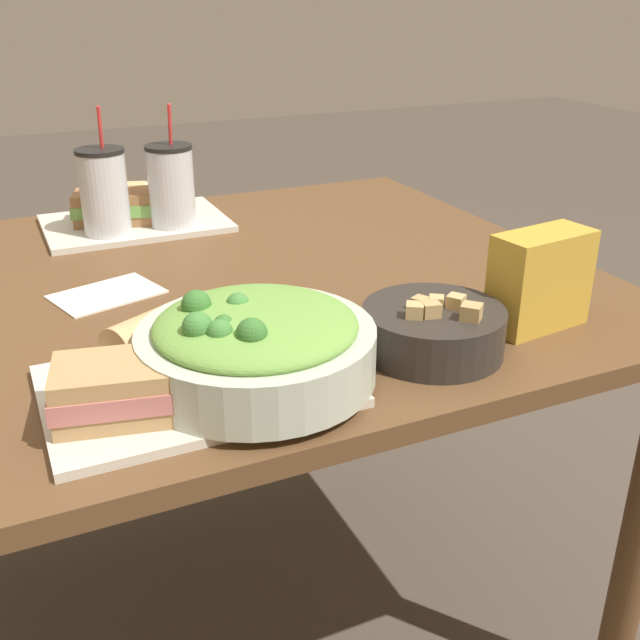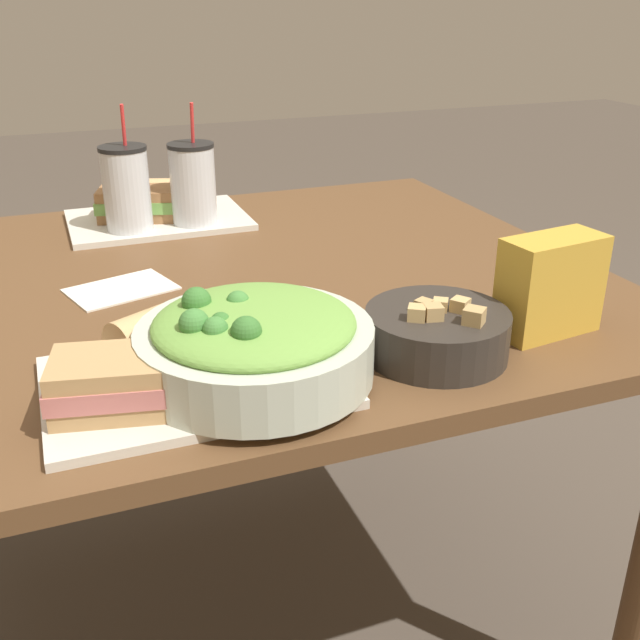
% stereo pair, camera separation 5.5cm
% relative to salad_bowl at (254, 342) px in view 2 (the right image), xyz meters
% --- Properties ---
extents(ground_plane, '(12.00, 12.00, 0.00)m').
position_rel_salad_bowl_xyz_m(ground_plane, '(0.05, 0.38, -0.81)').
color(ground_plane, '#4C4238').
extents(dining_table, '(1.28, 1.06, 0.75)m').
position_rel_salad_bowl_xyz_m(dining_table, '(0.05, 0.38, -0.15)').
color(dining_table, brown).
rests_on(dining_table, ground_plane).
extents(tray_near, '(0.36, 0.25, 0.01)m').
position_rel_salad_bowl_xyz_m(tray_near, '(-0.07, 0.02, -0.05)').
color(tray_near, beige).
rests_on(tray_near, dining_table).
extents(tray_far, '(0.36, 0.25, 0.01)m').
position_rel_salad_bowl_xyz_m(tray_far, '(0.01, 0.74, -0.05)').
color(tray_far, beige).
rests_on(tray_far, dining_table).
extents(salad_bowl, '(0.29, 0.29, 0.11)m').
position_rel_salad_bowl_xyz_m(salad_bowl, '(0.00, 0.00, 0.00)').
color(salad_bowl, beige).
rests_on(salad_bowl, tray_near).
extents(soup_bowl, '(0.19, 0.19, 0.08)m').
position_rel_salad_bowl_xyz_m(soup_bowl, '(0.25, -0.01, -0.02)').
color(soup_bowl, '#2D2823').
rests_on(soup_bowl, dining_table).
extents(sandwich_near, '(0.16, 0.13, 0.06)m').
position_rel_salad_bowl_xyz_m(sandwich_near, '(-0.17, -0.02, -0.02)').
color(sandwich_near, tan).
rests_on(sandwich_near, tray_near).
extents(baguette_near, '(0.15, 0.12, 0.06)m').
position_rel_salad_bowl_xyz_m(baguette_near, '(-0.09, 0.12, -0.02)').
color(baguette_near, tan).
rests_on(baguette_near, tray_near).
extents(sandwich_far, '(0.18, 0.13, 0.06)m').
position_rel_salad_bowl_xyz_m(sandwich_far, '(-0.03, 0.74, -0.02)').
color(sandwich_far, olive).
rests_on(sandwich_far, tray_far).
extents(baguette_far, '(0.13, 0.10, 0.06)m').
position_rel_salad_bowl_xyz_m(baguette_far, '(-0.00, 0.83, -0.02)').
color(baguette_far, tan).
rests_on(baguette_far, tray_far).
extents(drink_cup_dark, '(0.09, 0.09, 0.24)m').
position_rel_salad_bowl_xyz_m(drink_cup_dark, '(-0.06, 0.67, 0.03)').
color(drink_cup_dark, silver).
rests_on(drink_cup_dark, tray_far).
extents(drink_cup_red, '(0.09, 0.09, 0.24)m').
position_rel_salad_bowl_xyz_m(drink_cup_red, '(0.07, 0.67, 0.03)').
color(drink_cup_red, silver).
rests_on(drink_cup_red, tray_far).
extents(chip_bag, '(0.15, 0.09, 0.14)m').
position_rel_salad_bowl_xyz_m(chip_bag, '(0.43, 0.00, 0.01)').
color(chip_bag, gold).
rests_on(chip_bag, dining_table).
extents(napkin_folded, '(0.19, 0.16, 0.00)m').
position_rel_salad_bowl_xyz_m(napkin_folded, '(-0.12, 0.38, -0.06)').
color(napkin_folded, silver).
rests_on(napkin_folded, dining_table).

